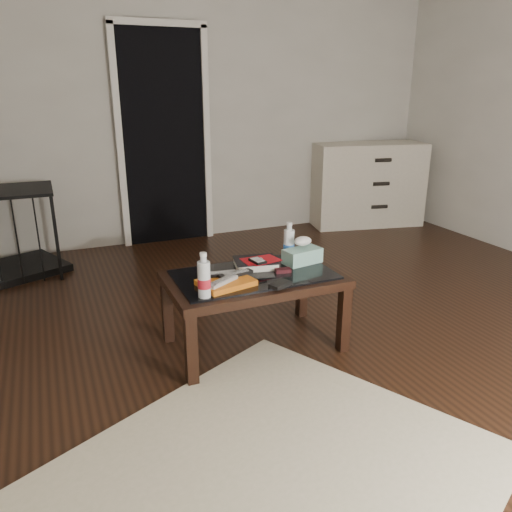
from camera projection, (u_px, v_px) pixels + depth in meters
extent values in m
plane|color=black|center=(329.00, 340.00, 3.09)|extent=(5.00, 5.00, 0.00)
plane|color=beige|center=(202.00, 101.00, 4.83)|extent=(5.00, 0.00, 5.00)
cube|color=black|center=(164.00, 140.00, 4.76)|extent=(0.80, 0.05, 2.00)
cube|color=silver|center=(120.00, 142.00, 4.58)|extent=(0.06, 0.04, 2.04)
cube|color=silver|center=(207.00, 138.00, 4.89)|extent=(0.06, 0.04, 2.04)
cube|color=silver|center=(158.00, 22.00, 4.41)|extent=(0.90, 0.04, 0.06)
cube|color=black|center=(191.00, 350.00, 2.56)|extent=(0.06, 0.06, 0.40)
cube|color=black|center=(344.00, 319.00, 2.90)|extent=(0.06, 0.06, 0.40)
cube|color=black|center=(167.00, 311.00, 3.02)|extent=(0.06, 0.06, 0.40)
cube|color=black|center=(302.00, 288.00, 3.36)|extent=(0.06, 0.06, 0.40)
cube|color=black|center=(254.00, 280.00, 2.89)|extent=(1.00, 0.60, 0.05)
cube|color=black|center=(254.00, 275.00, 2.88)|extent=(0.90, 0.50, 0.01)
cube|color=beige|center=(247.00, 500.00, 1.88)|extent=(2.46, 2.23, 0.01)
cube|color=beige|center=(367.00, 184.00, 5.55)|extent=(1.28, 0.73, 0.90)
cylinder|color=black|center=(379.00, 207.00, 5.38)|extent=(0.18, 0.08, 0.04)
cylinder|color=black|center=(381.00, 184.00, 5.30)|extent=(0.18, 0.08, 0.04)
cylinder|color=black|center=(383.00, 160.00, 5.22)|extent=(0.18, 0.08, 0.04)
cube|color=black|center=(5.00, 272.00, 4.11)|extent=(1.06, 0.91, 0.06)
cube|color=black|center=(57.00, 238.00, 3.93)|extent=(0.03, 0.03, 0.70)
cube|color=black|center=(54.00, 221.00, 4.41)|extent=(0.03, 0.03, 0.70)
cube|color=#D16613|center=(226.00, 282.00, 2.71)|extent=(0.32, 0.26, 0.03)
cube|color=#9FA0A4|center=(223.00, 281.00, 2.66)|extent=(0.20, 0.14, 0.02)
cube|color=black|center=(236.00, 274.00, 2.76)|extent=(0.21, 0.09, 0.02)
cube|color=black|center=(222.00, 274.00, 2.76)|extent=(0.21, 0.08, 0.02)
cube|color=black|center=(256.00, 263.00, 2.98)|extent=(0.29, 0.25, 0.05)
cube|color=#A90B13|center=(258.00, 260.00, 2.96)|extent=(0.19, 0.14, 0.01)
cube|color=black|center=(258.00, 261.00, 2.91)|extent=(0.08, 0.11, 0.02)
cube|color=black|center=(283.00, 271.00, 2.89)|extent=(0.10, 0.06, 0.02)
cube|color=black|center=(280.00, 285.00, 2.69)|extent=(0.14, 0.11, 0.02)
cylinder|color=silver|center=(204.00, 275.00, 2.52)|extent=(0.08, 0.08, 0.24)
cylinder|color=white|center=(289.00, 241.00, 3.07)|extent=(0.07, 0.07, 0.24)
cube|color=teal|center=(302.00, 256.00, 3.04)|extent=(0.25, 0.16, 0.09)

